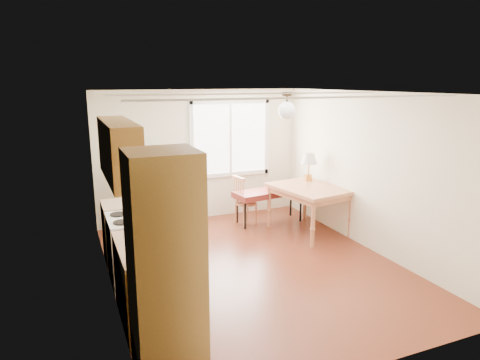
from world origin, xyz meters
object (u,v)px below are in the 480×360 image
bench (269,193)px  chair (242,198)px  dining_table (309,192)px  refrigerator (160,192)px

bench → chair: size_ratio=1.57×
bench → dining_table: size_ratio=0.97×
refrigerator → bench: (2.07, -0.11, -0.20)m
dining_table → refrigerator: bearing=150.7°
bench → dining_table: bearing=-70.5°
refrigerator → chair: 1.56m
bench → dining_table: dining_table is taller
bench → chair: chair is taller
refrigerator → dining_table: refrigerator is taller
refrigerator → chair: bearing=0.6°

